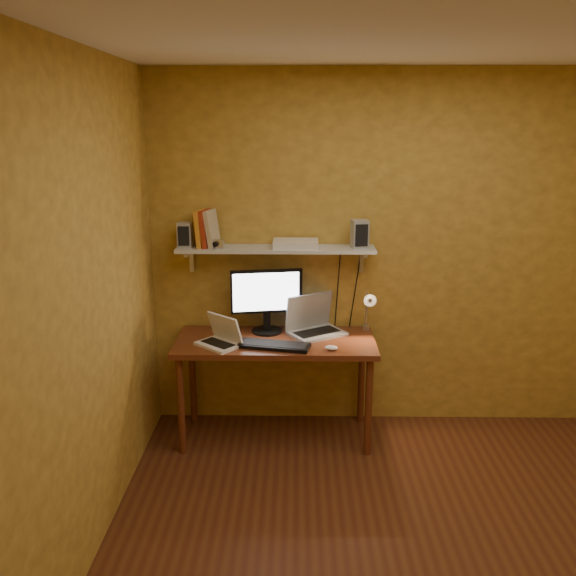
{
  "coord_description": "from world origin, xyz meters",
  "views": [
    {
      "loc": [
        -0.63,
        -2.75,
        2.22
      ],
      "look_at": [
        -0.69,
        1.18,
        1.15
      ],
      "focal_mm": 38.0,
      "sensor_mm": 36.0,
      "label": 1
    }
  ],
  "objects_px": {
    "laptop": "(313,323)",
    "netbook": "(221,337)",
    "wall_shelf": "(276,249)",
    "speaker_left": "(185,235)",
    "speaker_right": "(360,234)",
    "desk": "(275,351)",
    "keyboard": "(274,346)",
    "shelf_camera": "(217,244)",
    "router": "(296,244)",
    "mouse": "(331,348)",
    "desk_lamp": "(368,307)",
    "monitor": "(267,297)"
  },
  "relations": [
    {
      "from": "laptop",
      "to": "netbook",
      "type": "bearing_deg",
      "value": 171.08
    },
    {
      "from": "wall_shelf",
      "to": "netbook",
      "type": "distance_m",
      "value": 0.73
    },
    {
      "from": "speaker_left",
      "to": "speaker_right",
      "type": "relative_size",
      "value": 0.89
    },
    {
      "from": "wall_shelf",
      "to": "speaker_left",
      "type": "distance_m",
      "value": 0.65
    },
    {
      "from": "desk",
      "to": "laptop",
      "type": "xyz_separation_m",
      "value": [
        0.27,
        0.16,
        0.16
      ]
    },
    {
      "from": "keyboard",
      "to": "shelf_camera",
      "type": "relative_size",
      "value": 4.3
    },
    {
      "from": "keyboard",
      "to": "netbook",
      "type": "bearing_deg",
      "value": -174.27
    },
    {
      "from": "keyboard",
      "to": "router",
      "type": "bearing_deg",
      "value": 79.38
    },
    {
      "from": "shelf_camera",
      "to": "router",
      "type": "relative_size",
      "value": 0.36
    },
    {
      "from": "keyboard",
      "to": "router",
      "type": "xyz_separation_m",
      "value": [
        0.14,
        0.33,
        0.64
      ]
    },
    {
      "from": "mouse",
      "to": "shelf_camera",
      "type": "bearing_deg",
      "value": 169.8
    },
    {
      "from": "laptop",
      "to": "desk_lamp",
      "type": "bearing_deg",
      "value": -36.01
    },
    {
      "from": "netbook",
      "to": "mouse",
      "type": "relative_size",
      "value": 3.99
    },
    {
      "from": "monitor",
      "to": "shelf_camera",
      "type": "bearing_deg",
      "value": 174.7
    },
    {
      "from": "router",
      "to": "netbook",
      "type": "bearing_deg",
      "value": -150.15
    },
    {
      "from": "desk",
      "to": "keyboard",
      "type": "relative_size",
      "value": 2.9
    },
    {
      "from": "laptop",
      "to": "mouse",
      "type": "relative_size",
      "value": 5.24
    },
    {
      "from": "desk",
      "to": "monitor",
      "type": "distance_m",
      "value": 0.39
    },
    {
      "from": "speaker_left",
      "to": "wall_shelf",
      "type": "bearing_deg",
      "value": 1.72
    },
    {
      "from": "keyboard",
      "to": "shelf_camera",
      "type": "xyz_separation_m",
      "value": [
        -0.41,
        0.29,
        0.64
      ]
    },
    {
      "from": "desk",
      "to": "laptop",
      "type": "height_order",
      "value": "laptop"
    },
    {
      "from": "netbook",
      "to": "speaker_left",
      "type": "bearing_deg",
      "value": 173.41
    },
    {
      "from": "desk",
      "to": "netbook",
      "type": "relative_size",
      "value": 4.0
    },
    {
      "from": "keyboard",
      "to": "speaker_right",
      "type": "xyz_separation_m",
      "value": [
        0.59,
        0.33,
        0.71
      ]
    },
    {
      "from": "netbook",
      "to": "mouse",
      "type": "bearing_deg",
      "value": 33.89
    },
    {
      "from": "desk_lamp",
      "to": "speaker_right",
      "type": "xyz_separation_m",
      "value": [
        -0.07,
        0.05,
        0.51
      ]
    },
    {
      "from": "wall_shelf",
      "to": "router",
      "type": "xyz_separation_m",
      "value": [
        0.14,
        -0.01,
        0.04
      ]
    },
    {
      "from": "laptop",
      "to": "router",
      "type": "relative_size",
      "value": 1.46
    },
    {
      "from": "monitor",
      "to": "speaker_left",
      "type": "bearing_deg",
      "value": 168.33
    },
    {
      "from": "speaker_left",
      "to": "shelf_camera",
      "type": "distance_m",
      "value": 0.24
    },
    {
      "from": "keyboard",
      "to": "mouse",
      "type": "height_order",
      "value": "mouse"
    },
    {
      "from": "speaker_right",
      "to": "desk",
      "type": "bearing_deg",
      "value": -172.42
    },
    {
      "from": "shelf_camera",
      "to": "mouse",
      "type": "bearing_deg",
      "value": -22.94
    },
    {
      "from": "monitor",
      "to": "laptop",
      "type": "height_order",
      "value": "monitor"
    },
    {
      "from": "desk_lamp",
      "to": "netbook",
      "type": "bearing_deg",
      "value": -167.25
    },
    {
      "from": "desk",
      "to": "mouse",
      "type": "relative_size",
      "value": 15.96
    },
    {
      "from": "mouse",
      "to": "speaker_left",
      "type": "xyz_separation_m",
      "value": [
        -1.02,
        0.38,
        0.7
      ]
    },
    {
      "from": "laptop",
      "to": "mouse",
      "type": "xyz_separation_m",
      "value": [
        0.11,
        -0.35,
        -0.06
      ]
    },
    {
      "from": "keyboard",
      "to": "desk",
      "type": "bearing_deg",
      "value": 101.57
    },
    {
      "from": "monitor",
      "to": "keyboard",
      "type": "bearing_deg",
      "value": -87.84
    },
    {
      "from": "speaker_right",
      "to": "router",
      "type": "distance_m",
      "value": 0.45
    },
    {
      "from": "desk_lamp",
      "to": "router",
      "type": "xyz_separation_m",
      "value": [
        -0.52,
        0.06,
        0.44
      ]
    },
    {
      "from": "keyboard",
      "to": "speaker_left",
      "type": "height_order",
      "value": "speaker_left"
    },
    {
      "from": "netbook",
      "to": "shelf_camera",
      "type": "height_order",
      "value": "shelf_camera"
    },
    {
      "from": "desk_lamp",
      "to": "mouse",
      "type": "bearing_deg",
      "value": -130.76
    },
    {
      "from": "shelf_camera",
      "to": "router",
      "type": "bearing_deg",
      "value": 4.56
    },
    {
      "from": "laptop",
      "to": "shelf_camera",
      "type": "bearing_deg",
      "value": 149.97
    },
    {
      "from": "router",
      "to": "desk",
      "type": "bearing_deg",
      "value": -127.08
    },
    {
      "from": "desk_lamp",
      "to": "speaker_right",
      "type": "distance_m",
      "value": 0.52
    },
    {
      "from": "keyboard",
      "to": "router",
      "type": "relative_size",
      "value": 1.53
    }
  ]
}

